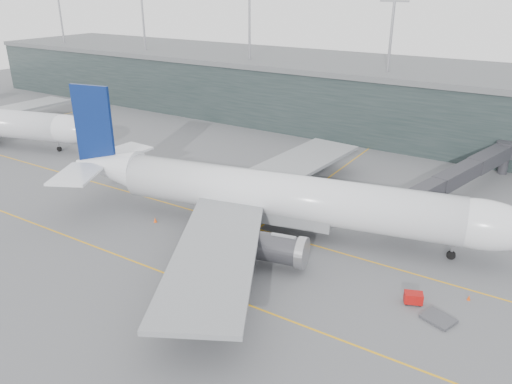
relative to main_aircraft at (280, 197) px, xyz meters
The scene contains 17 objects.
ground 9.84m from the main_aircraft, 161.54° to the left, with size 320.00×320.00×0.00m, color #58585D.
taxiline_a 9.57m from the main_aircraft, behind, with size 160.00×0.25×0.02m, color gold.
taxiline_b 19.78m from the main_aircraft, 114.48° to the right, with size 160.00×0.25×0.02m, color gold.
taxiline_lead_main 23.41m from the main_aircraft, 97.31° to the left, with size 0.25×60.00×0.02m, color gold.
taxiline_lead_adj 86.10m from the main_aircraft, 164.73° to the left, with size 0.25×60.00×0.02m, color gold.
terminal 61.20m from the main_aircraft, 97.43° to the left, with size 240.00×36.00×29.00m.
main_aircraft is the anchor object (origin of this frame).
jet_bridge 30.91m from the main_aircraft, 55.19° to the left, with size 12.25×42.94×6.02m.
gse_cart 22.81m from the main_aircraft, 19.52° to the right, with size 2.29×1.89×1.34m.
baggage_dolly 26.32m from the main_aircraft, 20.42° to the right, with size 3.09×2.47×0.31m, color #3E3E43.
uld_a 18.37m from the main_aircraft, 131.69° to the left, with size 1.97×1.63×1.69m.
uld_b 16.96m from the main_aircraft, 122.57° to the left, with size 2.68×2.38×2.05m.
uld_c 16.37m from the main_aircraft, 123.09° to the left, with size 2.41×2.01×2.04m.
cone_nose 26.84m from the main_aircraft, ahead, with size 0.39×0.39×0.61m, color #E5470C.
cone_wing_stbd 18.39m from the main_aircraft, 88.45° to the right, with size 0.39×0.39×0.63m, color #ED3E0D.
cone_wing_port 13.56m from the main_aircraft, 82.36° to the left, with size 0.45×0.45×0.72m, color red.
cone_tail 19.02m from the main_aircraft, 155.83° to the right, with size 0.49×0.49×0.77m, color #FA4F0D.
Camera 1 is at (38.90, -57.99, 32.42)m, focal length 35.00 mm.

